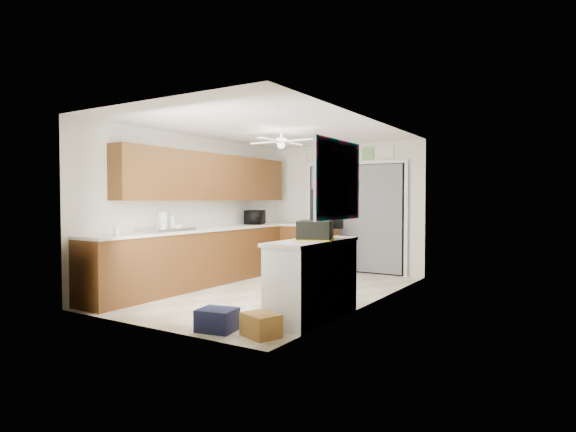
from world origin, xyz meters
The scene contains 42 objects.
floor centered at (0.00, 0.00, 0.00)m, with size 5.00×5.00×0.00m, color beige.
ceiling centered at (0.00, 0.00, 2.50)m, with size 5.00×5.00×0.00m, color white.
wall_back centered at (0.00, 2.50, 1.25)m, with size 3.20×3.20×0.00m, color silver.
wall_front centered at (0.00, -2.50, 1.25)m, with size 3.20×3.20×0.00m, color silver.
wall_left centered at (-1.60, 0.00, 1.25)m, with size 5.00×5.00×0.00m, color silver.
wall_right centered at (1.60, 0.00, 1.25)m, with size 5.00×5.00×0.00m, color silver.
left_base_cabinets centered at (-1.30, 0.00, 0.45)m, with size 0.60×4.80×0.90m, color brown.
left_countertop centered at (-1.29, 0.00, 0.92)m, with size 0.62×4.80×0.04m, color white.
upper_cabinets centered at (-1.44, 0.20, 1.80)m, with size 0.32×4.00×0.80m, color brown.
sink_basin centered at (-1.29, -1.00, 0.95)m, with size 0.50×0.76×0.06m, color silver.
faucet centered at (-1.48, -1.00, 1.05)m, with size 0.03×0.03×0.22m, color silver.
peninsula_base centered at (-0.50, 2.00, 0.45)m, with size 1.00×0.60×0.90m, color brown.
peninsula_top centered at (-0.50, 2.00, 0.92)m, with size 1.04×0.64×0.04m, color white.
back_opening_recess centered at (0.25, 2.47, 1.05)m, with size 2.00×0.06×2.10m, color black.
curtain_panel centered at (0.25, 2.43, 1.05)m, with size 1.90×0.03×2.05m, color gray.
door_trim_left centered at (-0.77, 2.44, 1.05)m, with size 0.06×0.04×2.10m, color white.
door_trim_right centered at (1.27, 2.44, 1.05)m, with size 0.06×0.04×2.10m, color white.
door_trim_head centered at (0.25, 2.44, 2.12)m, with size 2.10×0.04×0.06m, color white.
header_frame_0 centered at (-0.60, 2.47, 2.30)m, with size 0.22×0.02×0.22m, color #E5A04C.
header_frame_1 centered at (-0.25, 2.47, 2.30)m, with size 0.22×0.02×0.22m, color #4DA8CD.
header_frame_2 centered at (0.10, 2.47, 2.30)m, with size 0.22×0.02×0.22m, color #B84550.
header_frame_3 centered at (0.50, 2.47, 2.30)m, with size 0.22×0.02×0.22m, color #72A75F.
header_frame_4 centered at (0.90, 2.47, 2.30)m, with size 0.22×0.02×0.22m, color silver.
route66_sign centered at (-0.95, 2.47, 2.30)m, with size 0.22×0.02×0.26m, color silver.
right_counter_base centered at (1.35, -1.20, 0.45)m, with size 0.50×1.40×0.90m, color white.
right_counter_top centered at (1.34, -1.20, 0.92)m, with size 0.54×1.44×0.04m, color white.
abstract_painting centered at (1.58, -1.00, 1.65)m, with size 0.03×1.15×0.95m, color #F65AA6.
ceiling_fan centered at (0.00, 0.20, 2.32)m, with size 1.14×1.14×0.24m, color white.
microwave centered at (-1.34, 1.34, 1.07)m, with size 0.49×0.33×0.27m, color black.
soap_bottle centered at (-1.40, -0.76, 1.07)m, with size 0.10×0.10×0.27m, color silver.
cup centered at (-1.22, -0.82, 0.98)m, with size 0.11×0.11×0.09m, color white.
jar_a centered at (-1.14, -1.20, 1.01)m, with size 0.10×0.10×0.13m, color silver.
jar_b centered at (-1.20, -1.97, 1.00)m, with size 0.08×0.08×0.12m, color silver.
paper_towel_roll centered at (-1.37, -0.99, 1.08)m, with size 0.13×0.13×0.28m, color white.
suitcase centered at (1.32, -1.08, 1.05)m, with size 0.39×0.52×0.22m, color black.
suitcase_rim centered at (1.32, -1.08, 0.94)m, with size 0.44×0.58×0.02m, color yellow.
suitcase_lid centered at (1.32, -0.79, 1.30)m, with size 0.42×0.03×0.50m, color black.
cardboard_box centered at (1.25, -2.12, 0.12)m, with size 0.38×0.29×0.24m, color #B8863A.
navy_crate centered at (0.73, -2.20, 0.12)m, with size 0.39×0.33×0.24m, color #151836.
cabinet_door_panel centered at (-0.11, 0.30, 0.27)m, with size 0.37×0.03×0.55m, color brown.
man centered at (0.03, 1.55, 0.84)m, with size 0.61×0.40×1.67m, color white.
dog centered at (0.61, 0.41, 0.24)m, with size 0.27×0.62×0.49m, color black.
Camera 1 is at (4.10, -6.14, 1.42)m, focal length 30.00 mm.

